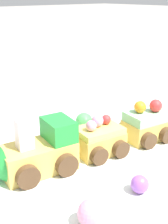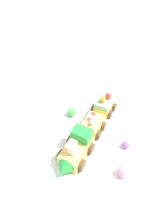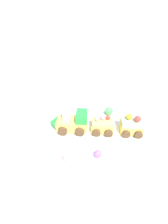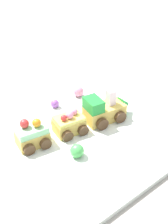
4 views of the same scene
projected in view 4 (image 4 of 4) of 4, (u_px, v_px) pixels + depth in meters
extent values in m
plane|color=gray|center=(87.00, 141.00, 0.71)|extent=(10.00, 10.00, 0.00)
cube|color=silver|center=(87.00, 139.00, 0.71)|extent=(0.83, 0.37, 0.01)
cube|color=#E0BC56|center=(104.00, 112.00, 0.75)|extent=(0.10, 0.07, 0.04)
cube|color=green|center=(94.00, 105.00, 0.72)|extent=(0.04, 0.05, 0.03)
cone|color=green|center=(124.00, 105.00, 0.77)|extent=(0.03, 0.05, 0.05)
cube|color=white|center=(111.00, 101.00, 0.74)|extent=(0.02, 0.02, 0.02)
cube|color=white|center=(111.00, 94.00, 0.73)|extent=(0.02, 0.02, 0.02)
cylinder|color=#4C331E|center=(120.00, 117.00, 0.74)|extent=(0.03, 0.01, 0.03)
cylinder|color=#4C331E|center=(107.00, 105.00, 0.79)|extent=(0.03, 0.01, 0.03)
cylinder|color=#4C331E|center=(102.00, 124.00, 0.72)|extent=(0.03, 0.01, 0.03)
cylinder|color=#4C331E|center=(89.00, 111.00, 0.77)|extent=(0.03, 0.01, 0.03)
cube|color=#E0BC56|center=(69.00, 126.00, 0.72)|extent=(0.07, 0.06, 0.03)
cube|color=#EFE066|center=(69.00, 119.00, 0.70)|extent=(0.07, 0.06, 0.01)
sphere|color=red|center=(64.00, 118.00, 0.69)|extent=(0.02, 0.02, 0.01)
sphere|color=pink|center=(70.00, 115.00, 0.69)|extent=(0.02, 0.02, 0.02)
sphere|color=pink|center=(74.00, 112.00, 0.71)|extent=(0.02, 0.02, 0.02)
cylinder|color=#4C331E|center=(82.00, 131.00, 0.70)|extent=(0.03, 0.01, 0.03)
cylinder|color=#4C331E|center=(71.00, 118.00, 0.74)|extent=(0.03, 0.01, 0.03)
cylinder|color=#4C331E|center=(68.00, 136.00, 0.69)|extent=(0.03, 0.01, 0.03)
cylinder|color=#4C331E|center=(57.00, 123.00, 0.73)|extent=(0.03, 0.01, 0.03)
cube|color=#E0BC56|center=(32.00, 138.00, 0.68)|extent=(0.07, 0.06, 0.03)
cube|color=#93DBA3|center=(31.00, 130.00, 0.67)|extent=(0.07, 0.06, 0.01)
sphere|color=red|center=(24.00, 124.00, 0.65)|extent=(0.02, 0.02, 0.02)
sphere|color=orange|center=(37.00, 123.00, 0.66)|extent=(0.02, 0.02, 0.02)
cylinder|color=#4C331E|center=(46.00, 144.00, 0.67)|extent=(0.03, 0.01, 0.03)
cylinder|color=#4C331E|center=(36.00, 130.00, 0.71)|extent=(0.03, 0.01, 0.03)
cylinder|color=#4C331E|center=(29.00, 150.00, 0.65)|extent=(0.03, 0.01, 0.03)
cylinder|color=#4C331E|center=(20.00, 135.00, 0.69)|extent=(0.03, 0.01, 0.03)
sphere|color=#4CBC56|center=(77.00, 151.00, 0.65)|extent=(0.03, 0.03, 0.03)
sphere|color=#9956C6|center=(55.00, 104.00, 0.80)|extent=(0.02, 0.02, 0.02)
sphere|color=pink|center=(78.00, 91.00, 0.84)|extent=(0.03, 0.03, 0.03)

